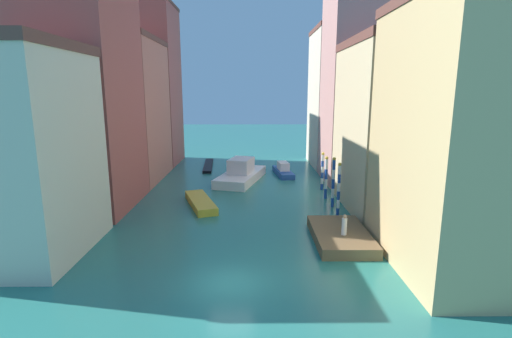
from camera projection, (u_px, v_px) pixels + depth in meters
name	position (u px, v px, depth m)	size (l,w,h in m)	color
ground_plane	(242.00, 180.00, 44.71)	(154.00, 154.00, 0.00)	#28756B
building_left_0	(19.00, 151.00, 23.42)	(7.55, 9.22, 13.37)	beige
building_left_1	(84.00, 88.00, 32.60)	(7.55, 10.41, 21.23)	#B25147
building_left_2	(128.00, 110.00, 43.89)	(7.55, 11.81, 16.38)	#C6705B
building_left_3	(150.00, 86.00, 53.64)	(7.55, 8.99, 22.20)	#B25147
building_right_0	(464.00, 136.00, 21.49)	(7.55, 11.19, 15.69)	#DBB77A
building_right_1	(390.00, 125.00, 33.18)	(7.55, 11.94, 14.81)	beige
building_right_2	(359.00, 87.00, 42.69)	(7.55, 8.60, 21.59)	tan
building_right_3	(339.00, 98.00, 52.40)	(7.55, 10.35, 18.74)	beige
waterfront_dock	(340.00, 236.00, 26.59)	(3.78, 6.64, 0.75)	brown
person_on_dock	(344.00, 225.00, 25.64)	(0.36, 0.36, 1.43)	white
mooring_pole_0	(339.00, 189.00, 31.41)	(0.29, 0.29, 4.61)	#1E479E
mooring_pole_1	(333.00, 182.00, 33.96)	(0.31, 0.31, 4.61)	#1E479E
mooring_pole_2	(326.00, 177.00, 36.73)	(0.33, 0.33, 4.21)	#1E479E
mooring_pole_3	(322.00, 171.00, 40.11)	(0.33, 0.33, 4.05)	#1E479E
vaporetto_white	(241.00, 174.00, 44.25)	(6.09, 10.24, 2.68)	white
gondola_black	(208.00, 165.00, 52.65)	(1.79, 9.20, 0.36)	black
motorboat_0	(283.00, 170.00, 47.53)	(2.44, 6.30, 1.62)	#234C93
motorboat_1	(201.00, 202.00, 34.69)	(3.86, 6.94, 0.66)	gold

